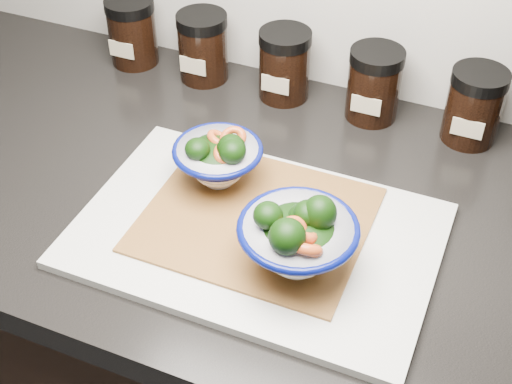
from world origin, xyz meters
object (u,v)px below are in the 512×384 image
at_px(bowl_left, 219,158).
at_px(spice_jar_b, 203,47).
at_px(spice_jar_c, 284,65).
at_px(cutting_board, 256,235).
at_px(bowl_right, 298,238).
at_px(spice_jar_e, 474,106).
at_px(spice_jar_a, 132,31).
at_px(spice_jar_d, 374,84).

distance_m(bowl_left, spice_jar_b, 0.29).
height_order(spice_jar_b, spice_jar_c, same).
distance_m(cutting_board, spice_jar_b, 0.39).
height_order(bowl_right, spice_jar_e, bowl_right).
bearing_deg(spice_jar_e, spice_jar_a, 180.00).
distance_m(cutting_board, bowl_right, 0.10).
bearing_deg(spice_jar_d, cutting_board, -100.44).
bearing_deg(spice_jar_a, bowl_left, -42.12).
distance_m(cutting_board, bowl_left, 0.12).
relative_size(bowl_left, spice_jar_b, 1.07).
bearing_deg(spice_jar_b, spice_jar_e, 0.00).
bearing_deg(spice_jar_a, cutting_board, -41.58).
distance_m(bowl_right, spice_jar_e, 0.38).
height_order(cutting_board, bowl_left, bowl_left).
relative_size(bowl_left, spice_jar_a, 1.07).
xyz_separation_m(spice_jar_a, spice_jar_e, (0.57, 0.00, 0.00)).
relative_size(cutting_board, spice_jar_e, 3.98).
bearing_deg(bowl_right, spice_jar_e, 68.54).
relative_size(cutting_board, bowl_left, 3.72).
relative_size(spice_jar_c, spice_jar_d, 1.00).
distance_m(cutting_board, spice_jar_d, 0.33).
xyz_separation_m(cutting_board, spice_jar_d, (0.06, 0.32, 0.05)).
bearing_deg(cutting_board, bowl_right, -29.30).
bearing_deg(cutting_board, spice_jar_b, 125.52).
bearing_deg(bowl_left, spice_jar_b, 120.08).
bearing_deg(bowl_left, spice_jar_c, 90.72).
relative_size(bowl_left, spice_jar_e, 1.07).
bearing_deg(spice_jar_c, spice_jar_e, 0.00).
relative_size(bowl_right, spice_jar_d, 1.26).
xyz_separation_m(bowl_right, spice_jar_a, (-0.43, 0.36, -0.01)).
relative_size(cutting_board, spice_jar_c, 3.98).
bearing_deg(cutting_board, spice_jar_d, 79.56).
xyz_separation_m(cutting_board, spice_jar_b, (-0.23, 0.32, 0.05)).
distance_m(bowl_left, spice_jar_c, 0.25).
height_order(spice_jar_c, spice_jar_e, same).
relative_size(spice_jar_c, spice_jar_e, 1.00).
distance_m(spice_jar_a, spice_jar_d, 0.42).
height_order(spice_jar_a, spice_jar_e, same).
bearing_deg(spice_jar_c, cutting_board, -74.93).
height_order(cutting_board, bowl_right, bowl_right).
relative_size(bowl_right, spice_jar_b, 1.26).
bearing_deg(bowl_left, cutting_board, -39.71).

